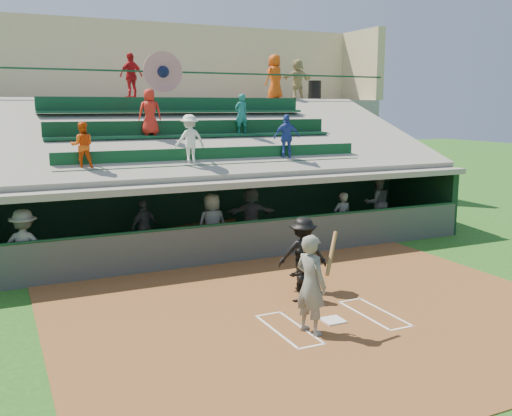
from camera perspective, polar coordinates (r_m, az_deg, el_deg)
name	(u,v)px	position (r m, az deg, el deg)	size (l,w,h in m)	color
ground	(333,322)	(11.94, 7.69, -11.22)	(100.00, 100.00, 0.00)	#1F5217
dirt_slab	(320,313)	(12.33, 6.42, -10.44)	(11.00, 9.00, 0.02)	brown
home_plate	(333,320)	(11.93, 7.69, -11.06)	(0.43, 0.43, 0.03)	white
batters_box_chalk	(333,321)	(11.93, 7.69, -11.12)	(2.65, 1.85, 0.01)	silver
dugout_floor	(215,248)	(17.72, -4.16, -3.96)	(16.00, 3.50, 0.04)	gray
concourse_slab	(155,157)	(23.71, -10.07, 5.08)	(20.00, 3.00, 4.60)	gray
grandstand	(177,164)	(20.85, -7.94, 4.36)	(20.40, 10.40, 7.80)	#464B46
batter_at_plate	(311,284)	(10.99, 5.53, -7.57)	(0.95, 0.83, 1.95)	#5E615C
catcher	(299,274)	(12.86, 4.28, -6.64)	(0.59, 0.46, 1.21)	black
home_umpire	(303,254)	(13.52, 4.70, -4.60)	(1.14, 0.65, 1.76)	black
dugout_bench	(196,232)	(18.74, -6.06, -2.37)	(16.53, 0.50, 0.50)	olive
dugout_player_a	(25,246)	(15.04, -22.14, -3.58)	(1.19, 0.68, 1.84)	#595B56
dugout_player_b	(144,226)	(17.17, -11.12, -1.81)	(0.93, 0.39, 1.58)	#535651
dugout_player_c	(212,225)	(16.54, -4.41, -1.68)	(0.89, 0.58, 1.82)	#5E615B
dugout_player_d	(251,214)	(18.26, -0.49, -0.64)	(1.62, 0.52, 1.75)	#5F615B
dugout_player_e	(342,218)	(18.24, 8.60, -0.97)	(0.59, 0.39, 1.62)	#51544F
dugout_player_f	(377,203)	(20.24, 12.02, 0.52)	(0.96, 0.74, 1.97)	#50534E
trash_bin	(315,90)	(26.23, 5.89, 11.62)	(0.57, 0.57, 0.86)	black
concourse_staff_a	(131,76)	(22.14, -12.36, 12.79)	(0.98, 0.41, 1.68)	#B61419
concourse_staff_b	(275,77)	(24.38, 1.87, 12.96)	(0.91, 0.59, 1.85)	#C8450B
concourse_staff_c	(297,79)	(25.24, 4.16, 12.71)	(1.61, 0.51, 1.74)	tan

